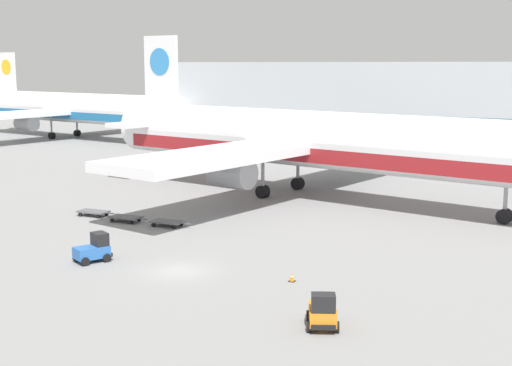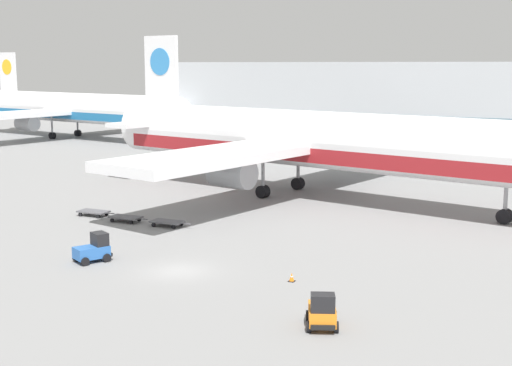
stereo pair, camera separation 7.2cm
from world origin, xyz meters
The scene contains 10 objects.
ground_plane centered at (0.00, 0.00, 0.00)m, with size 400.00×400.00×0.00m, color gray.
terminal_building centered at (0.63, 72.57, 6.99)m, with size 90.00×18.20×14.00m.
airplane_main centered at (-1.92, 28.90, 5.84)m, with size 57.27×48.58×17.00m.
airplane_distant centered at (-62.08, 66.06, 5.49)m, with size 54.16×45.75×15.99m.
baggage_tug_foreground centered at (12.22, -5.78, 0.88)m, with size 2.36×2.78×2.00m.
baggage_tug_far centered at (-6.65, -0.44, 0.88)m, with size 2.48×2.81×2.00m.
baggage_dolly_lead centered at (-16.16, 11.79, 0.39)m, with size 3.71×1.52×0.48m.
baggage_dolly_second centered at (-12.09, 11.03, 0.39)m, with size 3.71×1.52×0.48m.
baggage_dolly_third centered at (-7.78, 11.02, 0.39)m, with size 3.71×1.52×0.48m.
traffic_cone_near centered at (7.71, 1.07, 0.28)m, with size 0.40×0.40×0.57m.
Camera 1 is at (24.08, -39.50, 13.65)m, focal length 50.00 mm.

